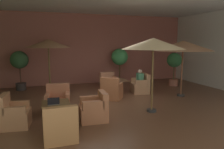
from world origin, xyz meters
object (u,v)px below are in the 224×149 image
Objects in this scene: armchair_front_right_east at (109,83)px; potted_tree_left_corner at (174,63)px; armchair_front_left_east at (58,102)px; cafe_table_front_right at (119,83)px; armchair_front_left_north at (94,110)px; potted_tree_mid_left at (120,59)px; patron_blue_shirt at (140,77)px; potted_tree_mid_right at (20,63)px; open_laptop at (54,102)px; patio_umbrella_center_beige at (153,44)px; patio_umbrella_near_wall at (183,46)px; armchair_front_right_south at (112,91)px; armchair_front_left_west at (60,128)px; patio_umbrella_tall_red at (48,44)px; armchair_front_left_south at (14,115)px; armchair_front_right_north at (141,86)px; iced_drink_cup at (57,102)px; cafe_table_front_left at (56,107)px.

armchair_front_right_east is 3.65m from potted_tree_left_corner.
armchair_front_left_east is 3.30m from cafe_table_front_right.
potted_tree_mid_left is (2.64, 4.97, 1.09)m from armchair_front_left_north.
potted_tree_mid_left is 3.05× the size of patron_blue_shirt.
cafe_table_front_right is (2.79, 1.75, 0.15)m from armchair_front_left_east.
open_laptop is (1.24, -5.20, -0.63)m from potted_tree_mid_right.
armchair_front_right_east is at bearing -130.98° from potted_tree_mid_left.
patio_umbrella_center_beige is 2.67m from patio_umbrella_near_wall.
patio_umbrella_near_wall reaches higher than potted_tree_mid_right.
open_laptop is at bearing -137.42° from armchair_front_right_south.
armchair_front_left_north is at bearing 44.04° from armchair_front_left_west.
patio_umbrella_tall_red is at bearing 105.60° from armchair_front_left_north.
armchair_front_right_south is at bearing 29.19° from armchair_front_left_south.
armchair_front_right_north is 0.37× the size of patio_umbrella_near_wall.
potted_tree_mid_left is 6.30m from iced_drink_cup.
patio_umbrella_near_wall is 7.49m from potted_tree_mid_right.
potted_tree_mid_left is at bearing 62.07° from armchair_front_left_north.
armchair_front_left_south reaches higher than armchair_front_right_north.
armchair_front_right_south is (-1.60, -0.65, 0.01)m from armchair_front_right_north.
armchair_front_left_east is at bearing -174.43° from patio_umbrella_near_wall.
potted_tree_mid_left reaches higher than open_laptop.
patio_umbrella_center_beige is at bearing -146.39° from patio_umbrella_near_wall.
patio_umbrella_tall_red is (-1.08, 3.88, 1.89)m from armchair_front_left_north.
patio_umbrella_center_beige is (3.07, 1.22, 1.91)m from armchair_front_left_west.
patron_blue_shirt is (5.18, -2.35, -0.59)m from potted_tree_mid_right.
armchair_front_left_south is 1.01× the size of armchair_front_right_north.
patio_umbrella_near_wall reaches higher than armchair_front_left_west.
potted_tree_mid_right is at bearing 140.30° from armchair_front_right_south.
armchair_front_right_north is at bearing 44.07° from armchair_front_left_north.
cafe_table_front_left is 0.39× the size of potted_tree_mid_left.
armchair_front_right_south is at bearing -157.36° from patron_blue_shirt.
armchair_front_right_east is at bearing 98.34° from cafe_table_front_right.
armchair_front_left_east is 1.00× the size of armchair_front_right_north.
cafe_table_front_right is at bearing -110.96° from potted_tree_mid_left.
armchair_front_left_west is at bearing -135.94° from armchair_front_right_north.
patio_umbrella_tall_red is 21.91× the size of iced_drink_cup.
patio_umbrella_near_wall is (6.39, 1.46, 1.80)m from armchair_front_left_south.
potted_tree_mid_right is at bearing 169.64° from potted_tree_left_corner.
armchair_front_left_north is 3.95m from armchair_front_right_north.
potted_tree_left_corner is (6.18, 2.56, 0.86)m from armchair_front_left_east.
patio_umbrella_center_beige is 1.24× the size of potted_tree_mid_left.
armchair_front_left_north reaches higher than open_laptop.
armchair_front_right_east is 0.35× the size of patio_umbrella_center_beige.
armchair_front_right_east reaches higher than cafe_table_front_right.
cafe_table_front_right is at bearing 44.03° from cafe_table_front_left.
cafe_table_front_left is 0.85× the size of armchair_front_right_north.
open_laptop is at bearing -144.57° from armchair_front_right_north.
potted_tree_mid_left reaches higher than armchair_front_right_south.
patron_blue_shirt is at bearing 22.64° from armchair_front_right_south.
armchair_front_left_north is 0.35× the size of patio_umbrella_tall_red.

